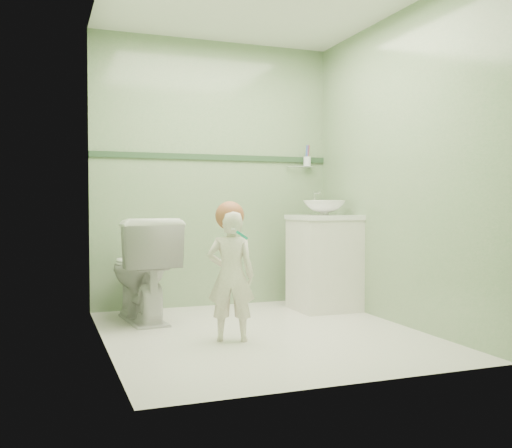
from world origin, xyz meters
name	(u,v)px	position (x,y,z in m)	size (l,w,h in m)	color
ground	(263,334)	(0.00, 0.00, 0.00)	(2.50, 2.50, 0.00)	silver
room_shell	(263,165)	(0.00, 0.00, 1.20)	(2.50, 2.54, 2.40)	#7EA374
trim_stripe	(214,157)	(0.00, 1.24, 1.35)	(2.20, 0.02, 0.05)	#2D4A2F
vanity	(324,264)	(0.84, 0.70, 0.40)	(0.52, 0.50, 0.80)	white
counter	(324,217)	(0.84, 0.70, 0.81)	(0.54, 0.52, 0.04)	white
basin	(324,208)	(0.84, 0.70, 0.89)	(0.37, 0.37, 0.13)	white
faucet	(315,199)	(0.84, 0.89, 0.97)	(0.03, 0.13, 0.18)	silver
cup_holder	(306,161)	(0.89, 1.18, 1.33)	(0.26, 0.07, 0.21)	silver
toilet	(142,269)	(-0.74, 0.75, 0.41)	(0.46, 0.80, 0.82)	white
toddler	(231,276)	(-0.28, -0.13, 0.44)	(0.32, 0.21, 0.88)	beige
hair_cap	(230,216)	(-0.28, -0.10, 0.85)	(0.20, 0.20, 0.20)	#A25937
teal_toothbrush	(241,235)	(-0.26, -0.27, 0.73)	(0.11, 0.14, 0.08)	#028D69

